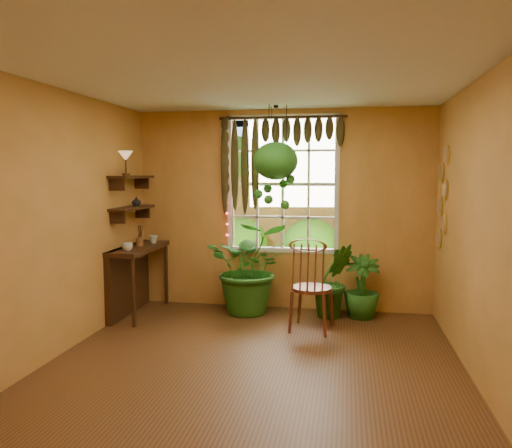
{
  "coord_description": "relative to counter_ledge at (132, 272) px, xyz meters",
  "views": [
    {
      "loc": [
        0.86,
        -4.45,
        1.85
      ],
      "look_at": [
        -0.16,
        1.15,
        1.27
      ],
      "focal_mm": 35.0,
      "sensor_mm": 36.0,
      "label": 1
    }
  ],
  "objects": [
    {
      "name": "windsor_chair",
      "position": [
        2.38,
        -0.3,
        -0.18
      ],
      "size": [
        0.55,
        0.57,
        1.27
      ],
      "rotation": [
        0.0,
        0.0,
        -0.17
      ],
      "color": "maroon",
      "rests_on": "floor"
    },
    {
      "name": "floor",
      "position": [
        1.91,
        -1.6,
        -0.55
      ],
      "size": [
        4.5,
        4.5,
        0.0
      ],
      "primitive_type": "plane",
      "color": "brown",
      "rests_on": "ground"
    },
    {
      "name": "string_lights",
      "position": [
        1.15,
        0.59,
        1.2
      ],
      "size": [
        0.03,
        0.03,
        1.54
      ],
      "primitive_type": null,
      "color": "#FF2633",
      "rests_on": "window"
    },
    {
      "name": "hanging_basket",
      "position": [
        1.87,
        0.25,
        1.38
      ],
      "size": [
        0.57,
        0.57,
        1.33
      ],
      "color": "black",
      "rests_on": "ceiling"
    },
    {
      "name": "ceiling",
      "position": [
        1.91,
        -1.6,
        2.15
      ],
      "size": [
        4.5,
        4.5,
        0.0
      ],
      "primitive_type": "plane",
      "rotation": [
        3.14,
        0.0,
        0.0
      ],
      "color": "silver",
      "rests_on": "wall_back"
    },
    {
      "name": "potted_plant_right",
      "position": [
        2.98,
        0.35,
        -0.15
      ],
      "size": [
        0.49,
        0.49,
        0.81
      ],
      "primitive_type": "imported",
      "rotation": [
        0.0,
        0.0,
        0.08
      ],
      "color": "#1E4E15",
      "rests_on": "floor"
    },
    {
      "name": "wall_left",
      "position": [
        -0.09,
        -1.6,
        0.8
      ],
      "size": [
        0.0,
        4.5,
        4.5
      ],
      "primitive_type": "plane",
      "rotation": [
        1.57,
        0.0,
        1.57
      ],
      "color": "#D49248",
      "rests_on": "floor"
    },
    {
      "name": "cup_b",
      "position": [
        0.19,
        0.3,
        0.4
      ],
      "size": [
        0.13,
        0.13,
        0.11
      ],
      "primitive_type": "imported",
      "rotation": [
        0.0,
        0.0,
        -0.13
      ],
      "color": "beige",
      "rests_on": "counter_ledge"
    },
    {
      "name": "shelf_vase",
      "position": [
        0.04,
        0.11,
        0.93
      ],
      "size": [
        0.14,
        0.14,
        0.13
      ],
      "primitive_type": "imported",
      "rotation": [
        0.0,
        0.0,
        -0.24
      ],
      "color": "#B2AD99",
      "rests_on": "shelf_lower"
    },
    {
      "name": "potted_plant_left",
      "position": [
        1.53,
        0.32,
        0.06
      ],
      "size": [
        1.25,
        1.13,
        1.23
      ],
      "primitive_type": "imported",
      "rotation": [
        0.0,
        0.0,
        0.16
      ],
      "color": "#1E4E15",
      "rests_on": "floor"
    },
    {
      "name": "wall_plates",
      "position": [
        3.89,
        0.19,
        1.0
      ],
      "size": [
        0.04,
        0.32,
        1.1
      ],
      "primitive_type": null,
      "color": "beige",
      "rests_on": "wall_right"
    },
    {
      "name": "wall_back",
      "position": [
        1.91,
        0.65,
        0.8
      ],
      "size": [
        4.0,
        0.0,
        4.0
      ],
      "primitive_type": "plane",
      "rotation": [
        1.57,
        0.0,
        0.0
      ],
      "color": "#D49248",
      "rests_on": "floor"
    },
    {
      "name": "backyard",
      "position": [
        2.15,
        5.27,
        0.73
      ],
      "size": [
        14.0,
        10.0,
        12.0
      ],
      "color": "#20601B",
      "rests_on": "ground"
    },
    {
      "name": "tiffany_lamp",
      "position": [
        0.05,
        -0.2,
        1.49
      ],
      "size": [
        0.18,
        0.18,
        0.31
      ],
      "color": "#543318",
      "rests_on": "shelf_upper"
    },
    {
      "name": "potted_plant_mid",
      "position": [
        2.61,
        0.3,
        -0.07
      ],
      "size": [
        0.65,
        0.6,
        0.96
      ],
      "primitive_type": "imported",
      "rotation": [
        0.0,
        0.0,
        0.39
      ],
      "color": "#1E4E15",
      "rests_on": "floor"
    },
    {
      "name": "window",
      "position": [
        1.91,
        0.68,
        1.15
      ],
      "size": [
        1.52,
        0.1,
        1.86
      ],
      "color": "white",
      "rests_on": "wall_back"
    },
    {
      "name": "valance_vine",
      "position": [
        1.82,
        0.56,
        1.73
      ],
      "size": [
        1.7,
        0.12,
        1.1
      ],
      "color": "#371E0F",
      "rests_on": "window"
    },
    {
      "name": "brush_jar",
      "position": [
        0.11,
        0.03,
        0.48
      ],
      "size": [
        0.09,
        0.09,
        0.34
      ],
      "color": "brown",
      "rests_on": "counter_ledge"
    },
    {
      "name": "counter_ledge",
      "position": [
        0.0,
        0.0,
        0.0
      ],
      "size": [
        0.4,
        1.2,
        0.9
      ],
      "color": "#371E0F",
      "rests_on": "floor"
    },
    {
      "name": "shelf_upper",
      "position": [
        0.03,
        0.0,
        1.25
      ],
      "size": [
        0.25,
        0.9,
        0.04
      ],
      "primitive_type": "cube",
      "color": "#371E0F",
      "rests_on": "wall_left"
    },
    {
      "name": "cup_a",
      "position": [
        0.13,
        -0.39,
        0.4
      ],
      "size": [
        0.15,
        0.15,
        0.1
      ],
      "primitive_type": "imported",
      "rotation": [
        0.0,
        0.0,
        -0.18
      ],
      "color": "silver",
      "rests_on": "counter_ledge"
    },
    {
      "name": "shelf_lower",
      "position": [
        0.03,
        0.0,
        0.85
      ],
      "size": [
        0.25,
        0.9,
        0.04
      ],
      "primitive_type": "cube",
      "color": "#371E0F",
      "rests_on": "wall_left"
    },
    {
      "name": "wall_right",
      "position": [
        3.91,
        -1.6,
        0.8
      ],
      "size": [
        0.0,
        4.5,
        4.5
      ],
      "primitive_type": "plane",
      "rotation": [
        1.57,
        0.0,
        -1.57
      ],
      "color": "#D49248",
      "rests_on": "floor"
    }
  ]
}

